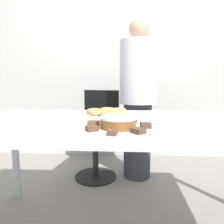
% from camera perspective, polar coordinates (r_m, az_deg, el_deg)
% --- Properties ---
extents(wall_back, '(8.00, 0.05, 2.60)m').
position_cam_1_polar(wall_back, '(2.93, 2.74, 13.75)').
color(wall_back, silver).
rests_on(wall_back, ground_plane).
extents(table, '(1.94, 0.96, 0.78)m').
position_cam_1_polar(table, '(1.38, 1.88, -5.67)').
color(table, white).
rests_on(table, ground_plane).
extents(person_standing, '(0.38, 0.38, 1.63)m').
position_cam_1_polar(person_standing, '(2.26, 6.83, 3.76)').
color(person_standing, '#383842').
rests_on(person_standing, ground_plane).
extents(office_chair_left, '(0.53, 0.53, 0.92)m').
position_cam_1_polar(office_chair_left, '(2.35, -3.89, -6.12)').
color(office_chair_left, black).
rests_on(office_chair_left, ground_plane).
extents(plate_cake, '(0.39, 0.39, 0.01)m').
position_cam_1_polar(plate_cake, '(1.14, 1.55, -4.42)').
color(plate_cake, white).
rests_on(plate_cake, table).
extents(plate_donuts, '(0.38, 0.38, 0.01)m').
position_cam_1_polar(plate_donuts, '(1.58, -1.12, -0.74)').
color(plate_donuts, white).
rests_on(plate_donuts, table).
extents(frosted_cake, '(0.19, 0.19, 0.06)m').
position_cam_1_polar(frosted_cake, '(1.14, 1.55, -2.67)').
color(frosted_cake, brown).
rests_on(frosted_cake, plate_cake).
extents(lamington_0, '(0.06, 0.05, 0.03)m').
position_cam_1_polar(lamington_0, '(1.16, 8.78, -3.42)').
color(lamington_0, '#513828').
rests_on(lamington_0, plate_cake).
extents(lamington_1, '(0.06, 0.06, 0.03)m').
position_cam_1_polar(lamington_1, '(1.26, 5.44, -2.39)').
color(lamington_1, brown).
rests_on(lamington_1, plate_cake).
extents(lamington_2, '(0.06, 0.07, 0.02)m').
position_cam_1_polar(lamington_2, '(1.28, -0.20, -2.25)').
color(lamington_2, brown).
rests_on(lamington_2, plate_cake).
extents(lamington_3, '(0.07, 0.06, 0.03)m').
position_cam_1_polar(lamington_3, '(1.20, -4.84, -2.88)').
color(lamington_3, brown).
rests_on(lamington_3, plate_cake).
extents(lamington_4, '(0.07, 0.07, 0.03)m').
position_cam_1_polar(lamington_4, '(1.08, -5.27, -4.28)').
color(lamington_4, brown).
rests_on(lamington_4, plate_cake).
extents(lamington_5, '(0.05, 0.06, 0.02)m').
position_cam_1_polar(lamington_5, '(1.00, 0.07, -5.35)').
color(lamington_5, brown).
rests_on(lamington_5, plate_cake).
extents(lamington_6, '(0.08, 0.08, 0.02)m').
position_cam_1_polar(lamington_6, '(1.04, 6.86, -4.91)').
color(lamington_6, '#513828').
rests_on(lamington_6, plate_cake).
extents(donut_0, '(0.10, 0.10, 0.03)m').
position_cam_1_polar(donut_0, '(1.58, -1.12, -0.05)').
color(donut_0, '#D18E4C').
rests_on(donut_0, plate_donuts).
extents(donut_1, '(0.11, 0.11, 0.03)m').
position_cam_1_polar(donut_1, '(1.68, -1.24, 0.56)').
color(donut_1, tan).
rests_on(donut_1, plate_donuts).
extents(donut_2, '(0.13, 0.13, 0.03)m').
position_cam_1_polar(donut_2, '(1.63, -4.43, 0.26)').
color(donut_2, '#C68447').
rests_on(donut_2, plate_donuts).
extents(donut_3, '(0.11, 0.11, 0.03)m').
position_cam_1_polar(donut_3, '(1.55, -3.90, -0.20)').
color(donut_3, tan).
rests_on(donut_3, plate_donuts).
extents(donut_4, '(0.11, 0.11, 0.04)m').
position_cam_1_polar(donut_4, '(1.47, -0.93, -0.50)').
color(donut_4, '#D18E4C').
rests_on(donut_4, plate_donuts).
extents(donut_5, '(0.12, 0.12, 0.03)m').
position_cam_1_polar(donut_5, '(1.54, 1.37, -0.24)').
color(donut_5, '#D18E4C').
rests_on(donut_5, plate_donuts).
extents(donut_6, '(0.12, 0.12, 0.04)m').
position_cam_1_polar(donut_6, '(1.62, 1.72, 0.33)').
color(donut_6, '#E5AD66').
rests_on(donut_6, plate_donuts).
extents(napkin, '(0.14, 0.12, 0.01)m').
position_cam_1_polar(napkin, '(1.37, -21.34, -2.92)').
color(napkin, white).
rests_on(napkin, table).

